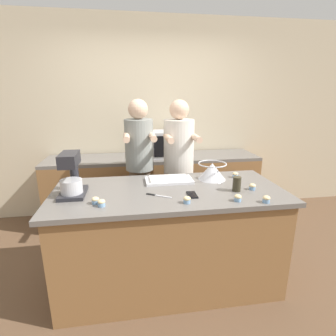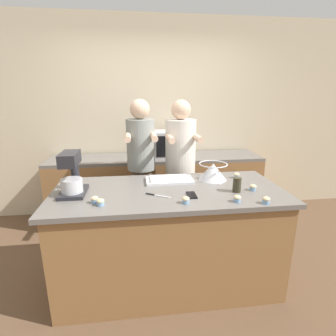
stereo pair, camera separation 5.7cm
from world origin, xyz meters
The scene contains 20 objects.
ground_plane centered at (0.00, 0.00, 0.00)m, with size 16.00×16.00×0.00m, color brown.
back_wall centered at (0.00, 1.66, 1.35)m, with size 10.00×0.06×2.70m.
island_counter centered at (0.00, 0.00, 0.46)m, with size 1.97×0.88×0.92m.
back_counter centered at (0.00, 1.31, 0.45)m, with size 2.80×0.60×0.90m.
person_left centered at (-0.21, 0.72, 0.88)m, with size 0.32×0.49×1.65m.
person_right centered at (0.23, 0.72, 0.87)m, with size 0.35×0.51×1.65m.
stand_mixer centered at (-0.79, 0.00, 1.07)m, with size 0.20×0.30×0.35m.
mixing_bowl centered at (0.45, 0.22, 1.00)m, with size 0.27×0.27×0.16m.
baking_tray centered at (0.03, 0.21, 0.93)m, with size 0.44×0.23×0.04m.
microwave_oven centered at (0.18, 1.31, 1.06)m, with size 0.45×0.37×0.34m.
cell_phone centered at (0.17, -0.16, 0.92)m, with size 0.07×0.15×0.01m.
drinking_glass centered at (0.56, -0.12, 0.98)m, with size 0.07×0.07×0.12m.
knife centered at (-0.12, -0.13, 0.92)m, with size 0.20×0.13×0.01m.
cupcake_0 centered at (-0.54, -0.27, 0.94)m, with size 0.06×0.06×0.05m.
cupcake_1 centered at (0.70, 0.23, 0.94)m, with size 0.06×0.06×0.05m.
cupcake_2 centered at (0.69, -0.38, 0.94)m, with size 0.06×0.06×0.05m.
cupcake_3 centered at (0.71, -0.11, 0.94)m, with size 0.06×0.06×0.05m.
cupcake_4 centered at (0.09, -0.31, 0.94)m, with size 0.06×0.06×0.05m.
cupcake_5 centered at (-0.59, -0.21, 0.94)m, with size 0.06×0.06×0.05m.
cupcake_6 centered at (0.48, -0.33, 0.94)m, with size 0.06×0.06×0.05m.
Camera 2 is at (-0.27, -2.09, 1.71)m, focal length 28.00 mm.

